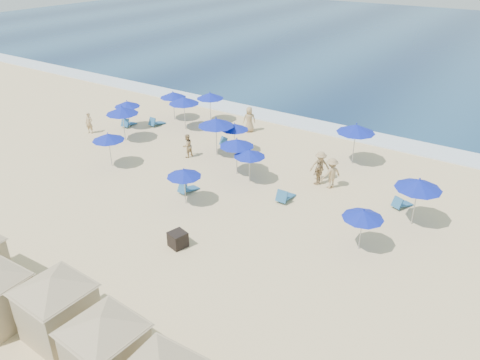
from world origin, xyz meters
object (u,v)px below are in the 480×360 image
umbrella_8 (250,153)px  umbrella_3 (108,137)px  trash_bin (178,239)px  umbrella_6 (184,173)px  umbrella_2 (173,95)px  umbrella_10 (419,184)px  beachgoer_1 (187,146)px  beachgoer_2 (319,172)px  beachgoer_3 (320,166)px  umbrella_12 (210,96)px  umbrella_5 (216,122)px  cabana_2 (55,300)px  umbrella_0 (127,104)px  cabana_3 (104,340)px  beachgoer_4 (249,119)px  umbrella_1 (122,110)px  umbrella_7 (237,143)px  umbrella_9 (356,129)px  umbrella_4 (235,127)px  umbrella_11 (363,214)px  beachgoer_0 (89,123)px  beachgoer_5 (331,173)px  umbrella_13 (184,100)px

umbrella_8 → umbrella_3: bearing=-160.0°
trash_bin → umbrella_6: bearing=139.3°
trash_bin → umbrella_3: (-9.23, 4.31, 1.60)m
umbrella_2 → umbrella_10: umbrella_10 is taller
beachgoer_1 → umbrella_8: bearing=87.7°
beachgoer_2 → beachgoer_3: size_ratio=0.85×
umbrella_8 → umbrella_6: bearing=-109.7°
umbrella_12 → umbrella_5: bearing=-49.3°
cabana_2 → umbrella_0: bearing=129.6°
cabana_3 → beachgoer_2: bearing=91.2°
umbrella_5 → umbrella_6: umbrella_5 is taller
umbrella_6 → umbrella_12: (-6.71, 11.10, 0.26)m
umbrella_12 → beachgoer_4: bearing=-2.4°
umbrella_1 → umbrella_2: (0.00, 5.31, -0.21)m
cabana_3 → umbrella_12: cabana_3 is taller
umbrella_7 → beachgoer_2: bearing=18.0°
umbrella_9 → beachgoer_1: 10.81m
umbrella_6 → umbrella_9: size_ratio=0.77×
umbrella_4 → beachgoer_4: bearing=108.8°
beachgoer_4 → umbrella_11: bearing=100.6°
umbrella_2 → umbrella_8: 12.27m
umbrella_4 → beachgoer_0: 11.35m
umbrella_6 → beachgoer_1: (-3.86, 4.82, -1.05)m
beachgoer_1 → beachgoer_2: 8.91m
beachgoer_0 → beachgoer_3: 17.57m
umbrella_9 → beachgoer_3: 3.70m
umbrella_3 → umbrella_7: (7.20, 3.51, 0.08)m
beachgoer_4 → umbrella_0: bearing=-12.1°
beachgoer_4 → cabana_2: bearing=63.6°
umbrella_10 → umbrella_3: bearing=-168.0°
umbrella_3 → umbrella_10: umbrella_10 is taller
umbrella_1 → beachgoer_5: (15.14, 1.56, -1.32)m
beachgoer_1 → beachgoer_2: (8.82, 1.26, -0.01)m
cabana_3 → beachgoer_1: 17.56m
umbrella_4 → beachgoer_3: 6.60m
umbrella_10 → cabana_2: bearing=-119.5°
beachgoer_4 → trash_bin: bearing=69.2°
beachgoer_5 → umbrella_7: bearing=-42.7°
cabana_2 → umbrella_9: 20.01m
umbrella_6 → umbrella_12: bearing=121.2°
beachgoer_2 → trash_bin: bearing=-5.6°
umbrella_10 → beachgoer_2: (-5.81, 1.29, -1.47)m
umbrella_9 → umbrella_13: (-12.83, -1.25, -0.13)m
cabana_3 → umbrella_6: cabana_3 is taller
trash_bin → umbrella_9: umbrella_9 is taller
umbrella_0 → umbrella_7: size_ratio=0.92×
cabana_2 → beachgoer_1: size_ratio=2.94×
cabana_3 → umbrella_8: bearing=105.1°
beachgoer_2 → umbrella_11: bearing=52.6°
umbrella_5 → umbrella_12: size_ratio=1.11×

